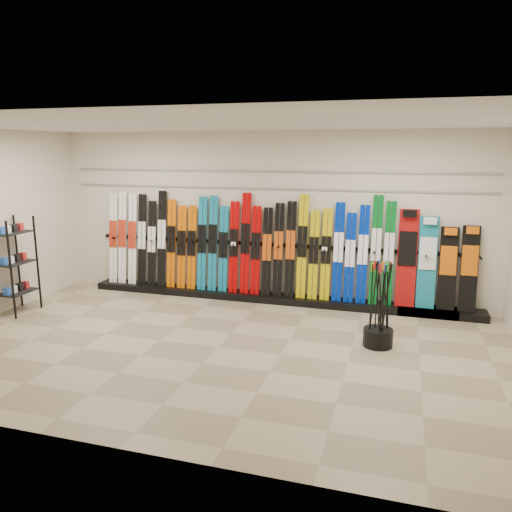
% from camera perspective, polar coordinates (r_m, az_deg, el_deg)
% --- Properties ---
extents(floor, '(8.00, 8.00, 0.00)m').
position_cam_1_polar(floor, '(7.02, -4.37, -10.35)').
color(floor, gray).
rests_on(floor, ground).
extents(back_wall, '(8.00, 0.00, 8.00)m').
position_cam_1_polar(back_wall, '(8.95, 1.20, 4.53)').
color(back_wall, beige).
rests_on(back_wall, floor).
extents(ceiling, '(8.00, 8.00, 0.00)m').
position_cam_1_polar(ceiling, '(6.50, -4.80, 14.91)').
color(ceiling, silver).
rests_on(ceiling, back_wall).
extents(ski_rack_base, '(8.00, 0.40, 0.12)m').
position_cam_1_polar(ski_rack_base, '(8.99, 2.17, -4.85)').
color(ski_rack_base, black).
rests_on(ski_rack_base, floor).
extents(skis, '(5.38, 0.23, 1.82)m').
position_cam_1_polar(skis, '(9.01, -1.94, 1.06)').
color(skis, white).
rests_on(skis, ski_rack_base).
extents(snowboards, '(1.25, 0.25, 1.60)m').
position_cam_1_polar(snowboards, '(8.62, 19.75, -0.85)').
color(snowboards, '#990C0C').
rests_on(snowboards, ski_rack_base).
extents(accessory_rack, '(0.40, 0.60, 1.60)m').
position_cam_1_polar(accessory_rack, '(9.13, -25.87, -1.01)').
color(accessory_rack, black).
rests_on(accessory_rack, floor).
extents(pole_bin, '(0.41, 0.41, 0.25)m').
position_cam_1_polar(pole_bin, '(7.20, 13.76, -9.02)').
color(pole_bin, black).
rests_on(pole_bin, floor).
extents(ski_poles, '(0.28, 0.32, 1.18)m').
position_cam_1_polar(ski_poles, '(7.04, 14.08, -5.35)').
color(ski_poles, black).
rests_on(ski_poles, pole_bin).
extents(slatwall_rail_0, '(7.60, 0.02, 0.03)m').
position_cam_1_polar(slatwall_rail_0, '(8.88, 1.18, 7.71)').
color(slatwall_rail_0, gray).
rests_on(slatwall_rail_0, back_wall).
extents(slatwall_rail_1, '(7.60, 0.02, 0.03)m').
position_cam_1_polar(slatwall_rail_1, '(8.86, 1.19, 9.65)').
color(slatwall_rail_1, gray).
rests_on(slatwall_rail_1, back_wall).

